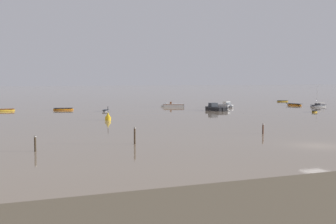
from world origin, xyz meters
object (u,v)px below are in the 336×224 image
(rowboat_moored_0, at_px, (315,111))
(rowboat_moored_3, at_px, (106,111))
(mooring_post_left, at_px, (135,136))
(motorboat_moored_2, at_px, (214,109))
(motorboat_moored_0, at_px, (170,106))
(rowboat_moored_5, at_px, (63,109))
(sailboat_moored_0, at_px, (318,106))
(mooring_post_near, at_px, (35,144))
(rowboat_moored_4, at_px, (283,101))
(mooring_post_right, at_px, (263,129))
(rowboat_moored_1, at_px, (4,110))
(motorboat_moored_3, at_px, (226,106))
(rowboat_moored_2, at_px, (294,105))
(channel_buoy, at_px, (108,117))

(rowboat_moored_0, height_order, rowboat_moored_3, rowboat_moored_3)
(mooring_post_left, bearing_deg, rowboat_moored_0, 31.30)
(rowboat_moored_0, bearing_deg, motorboat_moored_2, -85.83)
(motorboat_moored_0, xyz_separation_m, rowboat_moored_5, (-24.41, -1.89, -0.07))
(sailboat_moored_0, bearing_deg, rowboat_moored_0, 48.58)
(sailboat_moored_0, relative_size, motorboat_moored_2, 0.81)
(rowboat_moored_3, bearing_deg, rowboat_moored_0, 89.42)
(sailboat_moored_0, distance_m, mooring_post_left, 69.31)
(mooring_post_near, bearing_deg, mooring_post_left, 6.00)
(rowboat_moored_4, bearing_deg, rowboat_moored_3, -144.96)
(rowboat_moored_5, bearing_deg, mooring_post_right, 122.22)
(rowboat_moored_1, height_order, rowboat_moored_4, rowboat_moored_1)
(motorboat_moored_3, distance_m, mooring_post_near, 65.67)
(rowboat_moored_0, distance_m, mooring_post_right, 37.99)
(rowboat_moored_2, xyz_separation_m, rowboat_moored_5, (-54.16, 4.43, -0.00))
(rowboat_moored_2, bearing_deg, rowboat_moored_3, 82.21)
(motorboat_moored_0, bearing_deg, channel_buoy, 74.76)
(rowboat_moored_1, xyz_separation_m, sailboat_moored_0, (67.31, -11.88, 0.03))
(rowboat_moored_3, distance_m, motorboat_moored_3, 28.33)
(rowboat_moored_3, relative_size, mooring_post_left, 1.75)
(rowboat_moored_1, distance_m, sailboat_moored_0, 68.35)
(motorboat_moored_3, xyz_separation_m, mooring_post_right, (-19.84, -44.15, 0.28))
(sailboat_moored_0, height_order, mooring_post_near, sailboat_moored_0)
(sailboat_moored_0, xyz_separation_m, mooring_post_left, (-56.61, -39.98, 0.57))
(rowboat_moored_1, relative_size, motorboat_moored_2, 0.71)
(sailboat_moored_0, bearing_deg, motorboat_moored_2, 3.47)
(rowboat_moored_2, height_order, motorboat_moored_3, motorboat_moored_3)
(rowboat_moored_1, bearing_deg, rowboat_moored_2, 173.57)
(rowboat_moored_2, bearing_deg, motorboat_moored_0, 67.23)
(rowboat_moored_0, distance_m, motorboat_moored_3, 21.01)
(sailboat_moored_0, xyz_separation_m, rowboat_moored_5, (-55.91, 10.73, -0.03))
(motorboat_moored_2, bearing_deg, rowboat_moored_4, -61.02)
(motorboat_moored_3, bearing_deg, rowboat_moored_0, 6.42)
(motorboat_moored_0, height_order, mooring_post_right, mooring_post_right)
(rowboat_moored_3, bearing_deg, rowboat_moored_1, -89.79)
(rowboat_moored_1, xyz_separation_m, motorboat_moored_3, (46.79, -5.50, 0.11))
(mooring_post_right, bearing_deg, mooring_post_left, -172.26)
(rowboat_moored_1, distance_m, motorboat_moored_2, 41.90)
(motorboat_moored_0, bearing_deg, motorboat_moored_2, 129.79)
(rowboat_moored_1, distance_m, channel_buoy, 29.89)
(mooring_post_left, bearing_deg, rowboat_moored_2, 40.15)
(rowboat_moored_1, relative_size, motorboat_moored_0, 0.77)
(rowboat_moored_0, xyz_separation_m, rowboat_moored_2, (10.05, 19.04, 0.06))
(motorboat_moored_2, bearing_deg, rowboat_moored_3, 71.54)
(mooring_post_left, bearing_deg, motorboat_moored_3, 52.10)
(rowboat_moored_0, bearing_deg, mooring_post_left, -17.63)
(motorboat_moored_2, relative_size, motorboat_moored_3, 1.11)
(motorboat_moored_0, relative_size, motorboat_moored_2, 0.93)
(mooring_post_left, bearing_deg, channel_buoy, 81.63)
(channel_buoy, relative_size, mooring_post_left, 1.25)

